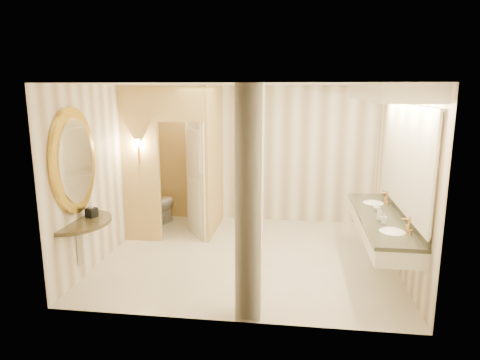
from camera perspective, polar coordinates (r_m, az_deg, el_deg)
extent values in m
plane|color=#EEE5CD|center=(7.00, 1.11, -10.06)|extent=(4.50, 4.50, 0.00)
plane|color=white|center=(6.48, 1.21, 12.63)|extent=(4.50, 4.50, 0.00)
cube|color=white|center=(8.57, 2.65, 3.44)|extent=(4.50, 0.02, 2.70)
cube|color=white|center=(4.68, -1.56, -3.89)|extent=(4.50, 0.02, 2.70)
cube|color=white|center=(7.21, -16.92, 1.27)|extent=(0.02, 4.00, 2.70)
cube|color=white|center=(6.75, 20.51, 0.31)|extent=(0.02, 4.00, 2.70)
cube|color=tan|center=(7.95, -3.58, 2.74)|extent=(0.10, 1.50, 2.70)
cube|color=tan|center=(7.54, -13.11, 1.93)|extent=(0.65, 0.10, 2.70)
cube|color=tan|center=(7.21, -8.03, 10.08)|extent=(0.80, 0.10, 0.60)
cube|color=silver|center=(7.64, -5.88, 0.03)|extent=(0.51, 0.68, 2.10)
cylinder|color=#D28C43|center=(7.44, -13.37, 3.35)|extent=(0.03, 0.03, 0.30)
cone|color=silver|center=(7.42, -13.45, 4.88)|extent=(0.14, 0.14, 0.14)
cube|color=silver|center=(6.46, 18.28, -5.73)|extent=(0.60, 2.56, 0.24)
cube|color=black|center=(6.42, 18.35, -4.71)|extent=(0.64, 2.60, 0.05)
cube|color=black|center=(6.46, 20.83, -4.14)|extent=(0.03, 2.56, 0.10)
ellipsoid|color=white|center=(5.78, 19.59, -6.87)|extent=(0.40, 0.44, 0.15)
cylinder|color=#D28C43|center=(5.79, 21.63, -5.65)|extent=(0.03, 0.03, 0.22)
ellipsoid|color=white|center=(7.08, 17.32, -3.26)|extent=(0.40, 0.44, 0.15)
cylinder|color=#D28C43|center=(7.09, 18.98, -2.27)|extent=(0.03, 0.03, 0.22)
cube|color=white|center=(6.30, 21.32, 2.69)|extent=(0.03, 2.56, 1.40)
cube|color=silver|center=(6.17, 19.44, 10.97)|extent=(0.75, 2.76, 0.22)
cylinder|color=black|center=(6.29, -20.89, -5.26)|extent=(1.09, 1.09, 0.05)
cube|color=silver|center=(6.36, -20.36, -7.87)|extent=(0.10, 0.10, 0.60)
cylinder|color=gold|center=(6.09, -21.32, 2.39)|extent=(0.07, 1.09, 1.09)
cylinder|color=white|center=(6.07, -20.99, 2.39)|extent=(0.02, 0.87, 0.87)
cube|color=silver|center=(4.84, 1.27, -3.34)|extent=(0.29, 0.29, 2.70)
cube|color=black|center=(6.35, -19.18, -4.11)|extent=(0.17, 0.17, 0.13)
imported|color=white|center=(8.59, -10.81, -3.17)|extent=(0.67, 0.90, 0.82)
imported|color=beige|center=(6.03, 18.62, -4.88)|extent=(0.07, 0.07, 0.14)
imported|color=silver|center=(6.63, 17.71, -3.44)|extent=(0.09, 0.09, 0.11)
imported|color=#C6B28C|center=(6.16, 18.07, -4.26)|extent=(0.07, 0.07, 0.18)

